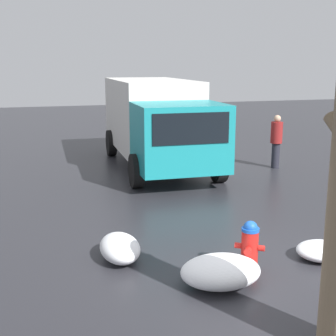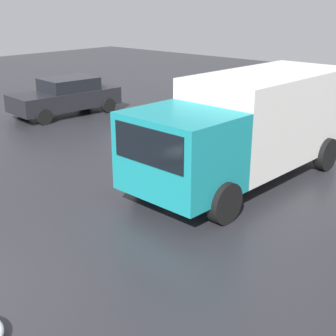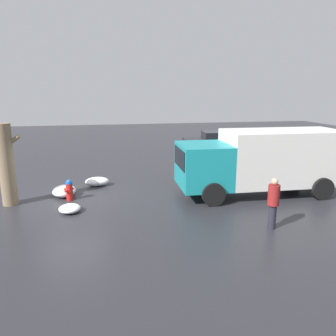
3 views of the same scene
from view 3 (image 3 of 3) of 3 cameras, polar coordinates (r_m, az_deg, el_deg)
ground_plane at (r=13.74m, az=-16.69°, el=-5.36°), size 60.00×60.00×0.00m
fire_hydrant at (r=13.61m, az=-16.82°, el=-3.63°), size 0.39×0.43×0.84m
tree_trunk at (r=13.66m, az=-26.30°, el=0.54°), size 0.87×0.57×3.11m
delivery_truck at (r=14.20m, az=16.25°, el=1.45°), size 6.88×2.73×2.67m
pedestrian at (r=10.76m, az=17.86°, el=-5.57°), size 0.36×0.36×1.65m
parked_car at (r=23.40m, az=8.22°, el=4.56°), size 4.48×2.28×1.47m
snow_pile_by_hydrant at (r=15.38m, az=-12.22°, el=-2.30°), size 1.08×0.66×0.41m
snow_pile_curbside at (r=12.37m, az=-16.75°, el=-6.76°), size 0.77×0.85×0.28m
snow_pile_by_tree at (r=14.28m, az=-17.65°, el=-3.81°), size 0.95×1.21×0.43m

